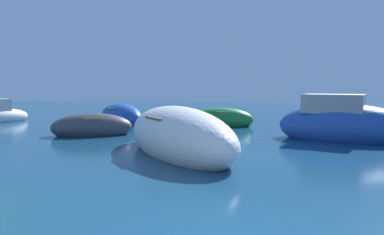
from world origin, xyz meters
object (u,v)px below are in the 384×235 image
object	(u,v)px
moored_boat_9	(121,117)
moored_boat_10	(1,115)
moored_boat_0	(343,125)
moored_boat_3	(92,127)
moored_boat_6	(221,119)
moored_boat_8	(178,137)

from	to	relation	value
moored_boat_9	moored_boat_10	distance (m)	7.07
moored_boat_0	moored_boat_9	bearing A→B (deg)	177.60
moored_boat_3	moored_boat_9	distance (m)	4.44
moored_boat_6	moored_boat_10	world-z (taller)	moored_boat_10
moored_boat_6	moored_boat_10	size ratio (longest dim) A/B	1.00
moored_boat_3	moored_boat_8	xyz separation A→B (m)	(4.36, -3.58, 0.19)
moored_boat_8	moored_boat_9	distance (m)	9.28
moored_boat_3	moored_boat_10	xyz separation A→B (m)	(-7.38, 4.46, 0.05)
moored_boat_0	moored_boat_6	size ratio (longest dim) A/B	1.64
moored_boat_3	moored_boat_8	distance (m)	5.64
moored_boat_8	moored_boat_10	bearing A→B (deg)	-159.66
moored_boat_0	moored_boat_8	distance (m)	6.75
moored_boat_3	moored_boat_6	world-z (taller)	moored_boat_6
moored_boat_6	moored_boat_8	xyz separation A→B (m)	(-0.70, -7.83, 0.19)
moored_boat_6	moored_boat_10	distance (m)	12.43
moored_boat_3	moored_boat_10	distance (m)	8.62
moored_boat_6	moored_boat_10	bearing A→B (deg)	-1.81
moored_boat_8	moored_boat_9	size ratio (longest dim) A/B	1.59
moored_boat_0	moored_boat_9	xyz separation A→B (m)	(-10.29, 4.27, -0.21)
moored_boat_10	moored_boat_6	bearing A→B (deg)	-64.32
moored_boat_8	moored_boat_10	xyz separation A→B (m)	(-11.74, 8.04, -0.14)
moored_boat_0	moored_boat_10	size ratio (longest dim) A/B	1.64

